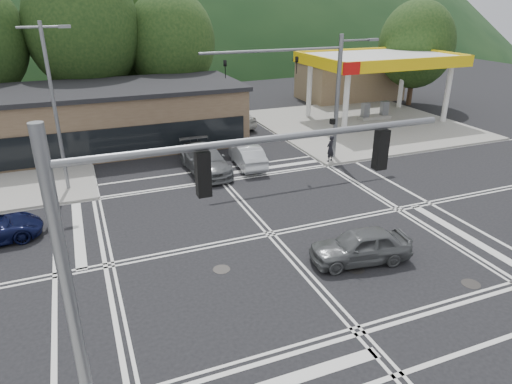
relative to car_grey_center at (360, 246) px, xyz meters
name	(u,v)px	position (x,y,z in m)	size (l,w,h in m)	color
ground	(270,234)	(-2.48, 3.50, -0.71)	(120.00, 120.00, 0.00)	black
sidewalk_ne	(361,124)	(12.52, 18.50, -0.63)	(16.00, 16.00, 0.15)	gray
gas_station_canopy	(380,62)	(14.51, 19.49, 4.33)	(12.32, 8.34, 5.75)	silver
convenience_store	(349,81)	(17.52, 28.50, 1.19)	(10.00, 6.00, 3.80)	#846B4F
commercial_row	(70,122)	(-10.48, 20.50, 1.29)	(24.00, 8.00, 4.00)	brown
hill_north	(103,48)	(-2.48, 93.50, -0.71)	(252.00, 126.00, 140.00)	black
tree_n_b	(83,28)	(-8.48, 27.50, 7.08)	(9.00, 9.00, 12.98)	#382619
tree_n_c	(171,42)	(-1.48, 27.50, 5.78)	(7.60, 7.60, 10.87)	#382619
tree_n_e	(128,32)	(-4.48, 31.50, 6.43)	(8.40, 8.40, 11.98)	#382619
tree_ne	(416,45)	(21.52, 23.50, 5.13)	(7.20, 7.20, 9.99)	#382619
streetlight_nw	(55,101)	(-10.92, 12.50, 4.34)	(2.50, 0.25, 9.00)	slate
signal_mast_ne	(321,84)	(4.47, 11.70, 4.37)	(11.65, 0.30, 8.00)	slate
signal_mast_sw	(153,246)	(-8.87, -4.70, 4.41)	(9.14, 0.28, 8.00)	slate
car_grey_center	(360,246)	(0.00, 0.00, 0.00)	(1.67, 4.15, 1.41)	#55585A
car_queue_a	(247,156)	(-0.18, 12.50, 0.00)	(1.49, 4.27, 1.41)	silver
car_queue_b	(233,116)	(2.23, 22.11, 0.15)	(2.04, 5.06, 1.72)	silver
car_northbound	(205,160)	(-2.98, 12.50, 0.09)	(2.24, 5.51, 1.60)	slate
pedestrian	(330,149)	(5.02, 11.00, 0.30)	(0.63, 0.41, 1.72)	black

